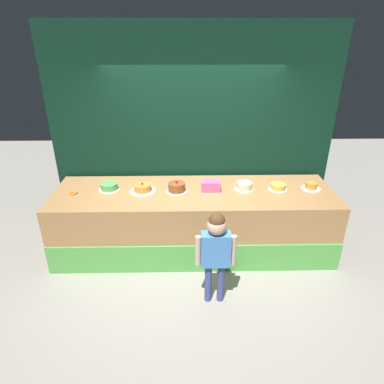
{
  "coord_description": "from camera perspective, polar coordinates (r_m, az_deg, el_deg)",
  "views": [
    {
      "loc": [
        -0.11,
        -3.54,
        2.9
      ],
      "look_at": [
        -0.03,
        0.34,
        1.02
      ],
      "focal_mm": 30.98,
      "sensor_mm": 36.0,
      "label": 1
    }
  ],
  "objects": [
    {
      "name": "child_figure",
      "position": [
        3.7,
        4.12,
        -9.37
      ],
      "size": [
        0.46,
        0.21,
        1.18
      ],
      "color": "#3F4C8C",
      "rests_on": "ground_plane"
    },
    {
      "name": "pink_box",
      "position": [
        4.55,
        3.25,
        1.05
      ],
      "size": [
        0.26,
        0.16,
        0.14
      ],
      "primitive_type": "cube",
      "rotation": [
        0.0,
        0.0,
        -0.03
      ],
      "color": "pink",
      "rests_on": "stage_platform"
    },
    {
      "name": "cake_right",
      "position": [
        4.74,
        14.59,
        0.86
      ],
      "size": [
        0.26,
        0.26,
        0.12
      ],
      "color": "silver",
      "rests_on": "stage_platform"
    },
    {
      "name": "cake_center_left",
      "position": [
        4.53,
        -2.66,
        0.8
      ],
      "size": [
        0.3,
        0.3,
        0.16
      ],
      "color": "silver",
      "rests_on": "stage_platform"
    },
    {
      "name": "curtain_backdrop",
      "position": [
        4.95,
        0.13,
        9.81
      ],
      "size": [
        4.12,
        0.08,
        3.06
      ],
      "primitive_type": "cube",
      "color": "black",
      "rests_on": "ground_plane"
    },
    {
      "name": "cake_center_right",
      "position": [
        4.65,
        8.98,
        1.02
      ],
      "size": [
        0.27,
        0.27,
        0.1
      ],
      "color": "silver",
      "rests_on": "stage_platform"
    },
    {
      "name": "cake_far_right",
      "position": [
        4.9,
        19.82,
        0.96
      ],
      "size": [
        0.27,
        0.27,
        0.13
      ],
      "color": "white",
      "rests_on": "stage_platform"
    },
    {
      "name": "cake_far_left",
      "position": [
        4.72,
        -14.07,
        0.89
      ],
      "size": [
        0.29,
        0.29,
        0.1
      ],
      "color": "silver",
      "rests_on": "stage_platform"
    },
    {
      "name": "ground_plane",
      "position": [
        4.57,
        0.46,
        -13.43
      ],
      "size": [
        12.0,
        12.0,
        0.0
      ],
      "primitive_type": "plane",
      "color": "gray"
    },
    {
      "name": "cake_left",
      "position": [
        4.59,
        -8.51,
        0.64
      ],
      "size": [
        0.36,
        0.36,
        0.13
      ],
      "color": "silver",
      "rests_on": "stage_platform"
    },
    {
      "name": "stage_platform",
      "position": [
        4.76,
        0.29,
        -4.93
      ],
      "size": [
        3.86,
        1.14,
        0.92
      ],
      "color": "#B27F4C",
      "rests_on": "ground_plane"
    },
    {
      "name": "donut",
      "position": [
        4.76,
        -19.81,
        -0.11
      ],
      "size": [
        0.11,
        0.11,
        0.03
      ],
      "primitive_type": "torus",
      "color": "orange",
      "rests_on": "stage_platform"
    }
  ]
}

